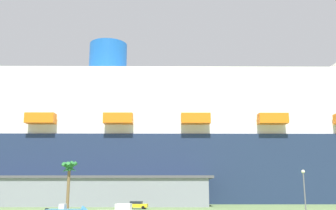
{
  "coord_description": "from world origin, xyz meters",
  "views": [
    {
      "loc": [
        10.94,
        -65.57,
        4.33
      ],
      "look_at": [
        0.81,
        31.41,
        25.23
      ],
      "focal_mm": 41.3,
      "sensor_mm": 36.0,
      "label": 1
    }
  ],
  "objects_px": {
    "palm_tree": "(69,171)",
    "street_lamp": "(304,185)",
    "cruise_ship": "(189,148)",
    "parked_car_yellow_taxi": "(137,205)"
  },
  "relations": [
    {
      "from": "cruise_ship",
      "to": "street_lamp",
      "type": "height_order",
      "value": "cruise_ship"
    },
    {
      "from": "parked_car_yellow_taxi",
      "to": "palm_tree",
      "type": "bearing_deg",
      "value": -136.23
    },
    {
      "from": "cruise_ship",
      "to": "palm_tree",
      "type": "bearing_deg",
      "value": -111.17
    },
    {
      "from": "palm_tree",
      "to": "street_lamp",
      "type": "xyz_separation_m",
      "value": [
        41.07,
        -6.56,
        -2.71
      ]
    },
    {
      "from": "cruise_ship",
      "to": "parked_car_yellow_taxi",
      "type": "relative_size",
      "value": 50.52
    },
    {
      "from": "street_lamp",
      "to": "parked_car_yellow_taxi",
      "type": "relative_size",
      "value": 1.62
    },
    {
      "from": "street_lamp",
      "to": "parked_car_yellow_taxi",
      "type": "xyz_separation_m",
      "value": [
        -30.01,
        17.15,
        -3.88
      ]
    },
    {
      "from": "cruise_ship",
      "to": "street_lamp",
      "type": "relative_size",
      "value": 31.15
    },
    {
      "from": "palm_tree",
      "to": "street_lamp",
      "type": "relative_size",
      "value": 1.29
    },
    {
      "from": "cruise_ship",
      "to": "palm_tree",
      "type": "xyz_separation_m",
      "value": [
        -19.83,
        -51.19,
        -9.06
      ]
    }
  ]
}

